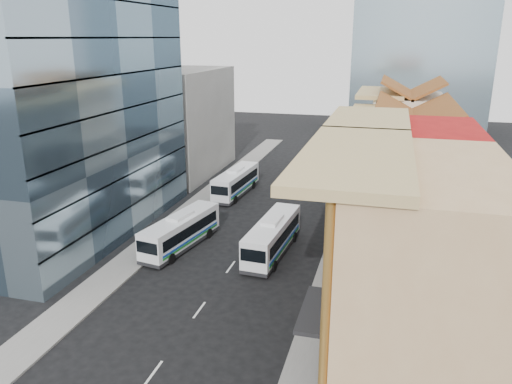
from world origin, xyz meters
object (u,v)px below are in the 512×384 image
(bus_right, at_px, (272,236))
(bus_left_near, at_px, (181,231))
(shophouse_tan, at_px, (422,275))
(office_tower, at_px, (61,73))
(bus_left_far, at_px, (236,181))

(bus_right, bearing_deg, bus_left_near, -170.19)
(shophouse_tan, relative_size, bus_right, 1.37)
(shophouse_tan, distance_m, office_tower, 35.19)
(shophouse_tan, bearing_deg, office_tower, 155.70)
(shophouse_tan, distance_m, bus_left_far, 35.25)
(bus_left_far, height_order, bus_right, bus_right)
(office_tower, height_order, bus_right, office_tower)
(bus_left_near, height_order, bus_left_far, bus_left_far)
(bus_right, bearing_deg, shophouse_tan, -46.42)
(shophouse_tan, distance_m, bus_right, 18.21)
(shophouse_tan, height_order, office_tower, office_tower)
(shophouse_tan, height_order, bus_left_far, shophouse_tan)
(office_tower, xyz_separation_m, bus_left_far, (11.50, 15.03, -13.38))
(bus_left_far, bearing_deg, bus_right, -58.34)
(bus_left_near, xyz_separation_m, bus_right, (8.16, 0.87, 0.05))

